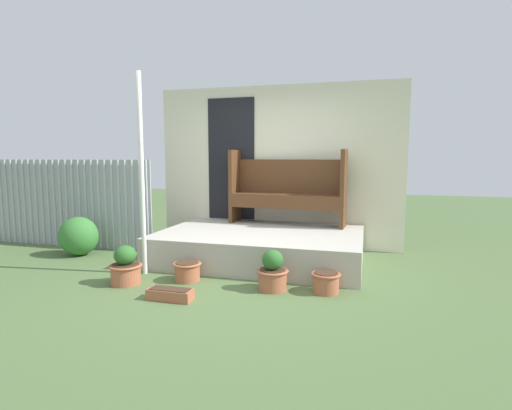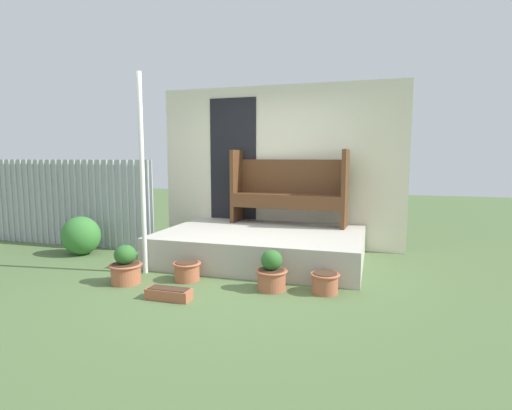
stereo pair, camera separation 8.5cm
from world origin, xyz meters
The scene contains 12 objects.
ground_plane centered at (0.00, 0.00, 0.00)m, with size 24.00×24.00×0.00m, color #516B3D.
porch_slab centered at (0.07, 0.96, 0.21)m, with size 2.80×1.91×0.42m.
house_wall centered at (0.03, 1.94, 1.31)m, with size 4.00×0.08×2.60m.
fence_corrugated centered at (-3.26, 0.96, 0.71)m, with size 3.18×0.05×1.42m.
support_post centered at (-1.17, -0.09, 1.24)m, with size 0.06×0.06×2.48m.
bench centered at (0.30, 1.67, 1.00)m, with size 1.82×0.52×1.16m.
flower_pot_left centered at (-1.16, -0.52, 0.20)m, with size 0.38×0.38×0.45m.
flower_pot_middle centered at (-0.52, -0.22, 0.13)m, with size 0.34×0.34×0.23m.
flower_pot_right centered at (0.53, -0.26, 0.20)m, with size 0.36×0.36×0.45m.
flower_pot_far_right centered at (1.11, -0.20, 0.12)m, with size 0.32×0.32×0.23m.
planter_box_rect centered at (-0.41, -0.85, 0.06)m, with size 0.47×0.17×0.12m.
shrub_by_fence centered at (-2.62, 0.49, 0.29)m, with size 0.59×0.53×0.58m.
Camera 1 is at (1.51, -4.43, 1.46)m, focal length 28.00 mm.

